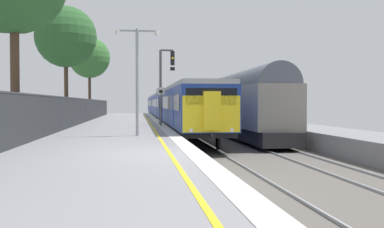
{
  "coord_description": "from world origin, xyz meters",
  "views": [
    {
      "loc": [
        -1.33,
        -13.3,
        1.51
      ],
      "look_at": [
        1.4,
        8.72,
        0.98
      ],
      "focal_mm": 41.79,
      "sensor_mm": 36.0,
      "label": 1
    }
  ],
  "objects_px": {
    "background_tree_centre": "(65,38)",
    "speed_limit_sign": "(161,101)",
    "platform_lamp_mid": "(137,72)",
    "commuter_train_at_platform": "(167,106)",
    "signal_gantry": "(164,78)",
    "background_tree_left": "(89,59)",
    "freight_train_adjacent_track": "(211,103)"
  },
  "relations": [
    {
      "from": "freight_train_adjacent_track",
      "to": "background_tree_centre",
      "type": "height_order",
      "value": "background_tree_centre"
    },
    {
      "from": "commuter_train_at_platform",
      "to": "speed_limit_sign",
      "type": "height_order",
      "value": "commuter_train_at_platform"
    },
    {
      "from": "speed_limit_sign",
      "to": "background_tree_left",
      "type": "xyz_separation_m",
      "value": [
        -7.02,
        23.52,
        5.0
      ]
    },
    {
      "from": "speed_limit_sign",
      "to": "background_tree_left",
      "type": "bearing_deg",
      "value": 106.63
    },
    {
      "from": "background_tree_left",
      "to": "background_tree_centre",
      "type": "distance_m",
      "value": 19.01
    },
    {
      "from": "commuter_train_at_platform",
      "to": "signal_gantry",
      "type": "distance_m",
      "value": 19.43
    },
    {
      "from": "freight_train_adjacent_track",
      "to": "signal_gantry",
      "type": "distance_m",
      "value": 14.19
    },
    {
      "from": "speed_limit_sign",
      "to": "platform_lamp_mid",
      "type": "xyz_separation_m",
      "value": [
        -1.55,
        -8.38,
        1.32
      ]
    },
    {
      "from": "background_tree_left",
      "to": "commuter_train_at_platform",
      "type": "bearing_deg",
      "value": -12.33
    },
    {
      "from": "speed_limit_sign",
      "to": "commuter_train_at_platform",
      "type": "bearing_deg",
      "value": 85.11
    },
    {
      "from": "background_tree_left",
      "to": "background_tree_centre",
      "type": "bearing_deg",
      "value": -89.38
    },
    {
      "from": "freight_train_adjacent_track",
      "to": "background_tree_left",
      "type": "relative_size",
      "value": 4.98
    },
    {
      "from": "commuter_train_at_platform",
      "to": "platform_lamp_mid",
      "type": "distance_m",
      "value": 30.2
    },
    {
      "from": "background_tree_centre",
      "to": "speed_limit_sign",
      "type": "bearing_deg",
      "value": -33.47
    },
    {
      "from": "commuter_train_at_platform",
      "to": "freight_train_adjacent_track",
      "type": "distance_m",
      "value": 7.47
    },
    {
      "from": "freight_train_adjacent_track",
      "to": "background_tree_left",
      "type": "height_order",
      "value": "background_tree_left"
    },
    {
      "from": "signal_gantry",
      "to": "platform_lamp_mid",
      "type": "bearing_deg",
      "value": -100.15
    },
    {
      "from": "commuter_train_at_platform",
      "to": "freight_train_adjacent_track",
      "type": "relative_size",
      "value": 1.35
    },
    {
      "from": "speed_limit_sign",
      "to": "platform_lamp_mid",
      "type": "distance_m",
      "value": 8.63
    },
    {
      "from": "freight_train_adjacent_track",
      "to": "speed_limit_sign",
      "type": "distance_m",
      "value": 16.36
    },
    {
      "from": "freight_train_adjacent_track",
      "to": "background_tree_centre",
      "type": "bearing_deg",
      "value": -139.62
    },
    {
      "from": "freight_train_adjacent_track",
      "to": "platform_lamp_mid",
      "type": "xyz_separation_m",
      "value": [
        -7.4,
        -23.66,
        1.43
      ]
    },
    {
      "from": "signal_gantry",
      "to": "background_tree_left",
      "type": "height_order",
      "value": "background_tree_left"
    },
    {
      "from": "freight_train_adjacent_track",
      "to": "background_tree_left",
      "type": "distance_m",
      "value": 16.11
    },
    {
      "from": "commuter_train_at_platform",
      "to": "background_tree_centre",
      "type": "bearing_deg",
      "value": -116.91
    },
    {
      "from": "platform_lamp_mid",
      "to": "background_tree_centre",
      "type": "relative_size",
      "value": 0.57
    },
    {
      "from": "signal_gantry",
      "to": "speed_limit_sign",
      "type": "relative_size",
      "value": 2.05
    },
    {
      "from": "platform_lamp_mid",
      "to": "background_tree_centre",
      "type": "height_order",
      "value": "background_tree_centre"
    },
    {
      "from": "freight_train_adjacent_track",
      "to": "background_tree_centre",
      "type": "relative_size",
      "value": 5.28
    },
    {
      "from": "speed_limit_sign",
      "to": "platform_lamp_mid",
      "type": "relative_size",
      "value": 0.52
    },
    {
      "from": "platform_lamp_mid",
      "to": "speed_limit_sign",
      "type": "bearing_deg",
      "value": 79.5
    },
    {
      "from": "freight_train_adjacent_track",
      "to": "platform_lamp_mid",
      "type": "bearing_deg",
      "value": -107.38
    }
  ]
}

